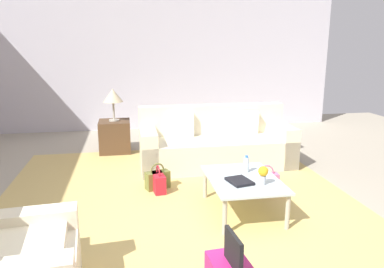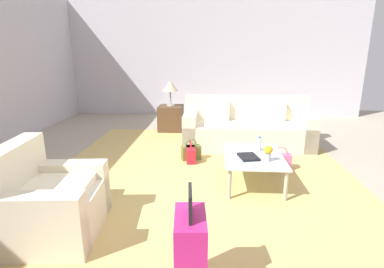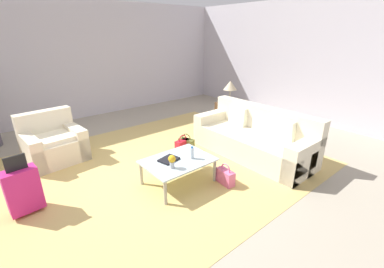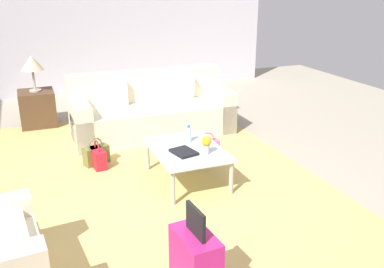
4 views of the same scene
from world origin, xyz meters
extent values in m
plane|color=#A89E89|center=(0.00, 0.00, 0.00)|extent=(12.00, 12.00, 0.00)
cube|color=silver|center=(5.06, 0.00, 1.55)|extent=(0.12, 8.00, 3.10)
cube|color=tan|center=(0.60, 0.20, 0.00)|extent=(5.20, 4.40, 0.01)
cube|color=beige|center=(2.10, -0.60, 0.23)|extent=(0.94, 2.38, 0.45)
cube|color=beige|center=(2.46, -0.60, 0.46)|extent=(0.22, 2.38, 0.93)
cube|color=beige|center=(2.10, -1.67, 0.32)|extent=(0.94, 0.24, 0.64)
cube|color=beige|center=(2.10, 0.47, 0.32)|extent=(0.94, 0.24, 0.64)
cube|color=white|center=(2.30, -1.13, 0.63)|extent=(0.17, 0.40, 0.41)
cube|color=white|center=(2.30, -0.07, 0.63)|extent=(0.14, 0.40, 0.41)
cube|color=beige|center=(-0.90, 1.60, 0.22)|extent=(1.04, 0.96, 0.44)
cube|color=beige|center=(-0.93, 1.94, 0.45)|extent=(0.98, 0.29, 0.91)
cube|color=beige|center=(-0.52, 1.64, 0.30)|extent=(0.28, 0.89, 0.60)
cube|color=beige|center=(-1.28, 1.56, 0.30)|extent=(0.28, 0.89, 0.60)
cube|color=white|center=(-0.90, 1.55, 0.48)|extent=(0.78, 0.68, 0.08)
cube|color=silver|center=(0.40, -0.50, 0.40)|extent=(1.06, 0.77, 0.02)
cylinder|color=#ADA899|center=(-0.08, -0.16, 0.19)|extent=(0.05, 0.05, 0.39)
cylinder|color=#ADA899|center=(0.88, -0.16, 0.19)|extent=(0.05, 0.05, 0.39)
cylinder|color=#ADA899|center=(-0.08, -0.84, 0.19)|extent=(0.05, 0.05, 0.39)
cylinder|color=#ADA899|center=(0.88, -0.84, 0.19)|extent=(0.05, 0.05, 0.39)
cylinder|color=silver|center=(0.60, -0.60, 0.50)|extent=(0.06, 0.06, 0.18)
cylinder|color=#2D6BBC|center=(0.60, -0.60, 0.60)|extent=(0.04, 0.04, 0.02)
cube|color=black|center=(0.28, -0.42, 0.43)|extent=(0.33, 0.28, 0.03)
cylinder|color=#B2B7BC|center=(0.18, -0.65, 0.46)|extent=(0.07, 0.07, 0.10)
sphere|color=gold|center=(0.18, -0.65, 0.56)|extent=(0.11, 0.11, 0.11)
cube|color=#513823|center=(3.20, 1.00, 0.28)|extent=(0.54, 0.54, 0.57)
cylinder|color=#ADA899|center=(3.20, 1.00, 0.58)|extent=(0.18, 0.18, 0.02)
cylinder|color=#ADA899|center=(3.20, 1.00, 0.75)|extent=(0.04, 0.04, 0.32)
cone|color=beige|center=(3.20, 1.00, 1.02)|extent=(0.35, 0.35, 0.23)
cube|color=#D12375|center=(-1.60, 0.20, 0.35)|extent=(0.42, 0.25, 0.60)
cube|color=black|center=(-1.60, 0.20, 0.75)|extent=(0.24, 0.04, 0.20)
cube|color=red|center=(1.18, 0.40, 0.12)|extent=(0.33, 0.18, 0.24)
torus|color=red|center=(1.18, 0.40, 0.26)|extent=(0.20, 0.04, 0.20)
cube|color=pink|center=(0.96, -1.00, 0.12)|extent=(0.17, 0.33, 0.24)
torus|color=pink|center=(0.96, -1.00, 0.26)|extent=(0.04, 0.20, 0.20)
cube|color=olive|center=(1.28, 0.40, 0.12)|extent=(0.24, 0.35, 0.24)
torus|color=olive|center=(1.28, 0.40, 0.26)|extent=(0.09, 0.19, 0.20)
camera|label=1|loc=(-3.44, 0.76, 1.89)|focal=35.00mm
camera|label=2|loc=(-3.43, 0.06, 1.74)|focal=28.00mm
camera|label=3|loc=(-1.72, -3.39, 2.26)|focal=24.00mm
camera|label=4|loc=(-3.84, 1.11, 2.24)|focal=40.00mm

